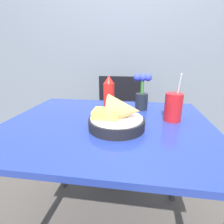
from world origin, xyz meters
TOP-DOWN VIEW (x-y plane):
  - wall_window at (0.00, 1.21)m, footprint 7.00×0.06m
  - dining_table at (0.00, 0.00)m, footprint 1.00×0.83m
  - chair_far_window at (-0.03, 0.78)m, footprint 0.40×0.40m
  - food_basket at (0.06, -0.07)m, footprint 0.25×0.25m
  - ketchup_bottle at (-0.01, 0.15)m, footprint 0.06×0.06m
  - drink_cup at (0.32, 0.07)m, footprint 0.08×0.08m
  - flower_vase at (0.17, 0.24)m, footprint 0.10×0.07m

SIDE VIEW (x-z plane):
  - chair_far_window at x=-0.03m, z-range 0.09..0.95m
  - dining_table at x=0.00m, z-range 0.26..1.01m
  - food_basket at x=0.06m, z-range 0.72..0.88m
  - drink_cup at x=0.32m, z-range 0.70..0.93m
  - flower_vase at x=0.17m, z-range 0.74..0.95m
  - ketchup_bottle at x=-0.01m, z-range 0.74..0.95m
  - wall_window at x=0.00m, z-range 0.00..2.60m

